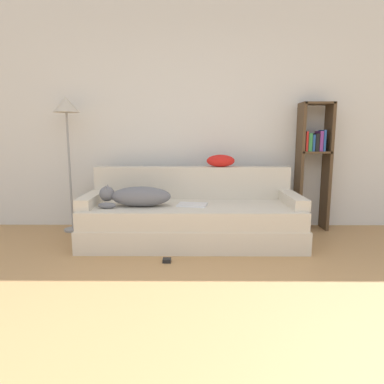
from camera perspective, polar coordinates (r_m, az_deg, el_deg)
wall_back at (r=4.30m, az=1.09°, el=12.23°), size 8.15×0.06×2.70m
couch at (r=3.68m, az=0.01°, el=-5.31°), size 2.28×0.89×0.42m
couch_backrest at (r=3.97m, az=0.04°, el=1.58°), size 2.24×0.15×0.37m
couch_arm_left at (r=3.77m, az=-16.39°, el=-1.19°), size 0.15×0.70×0.11m
couch_arm_right at (r=3.76m, az=16.46°, el=-1.23°), size 0.15×0.70×0.11m
dog at (r=3.56m, az=-9.23°, el=-0.71°), size 0.74×0.28×0.22m
laptop at (r=3.57m, az=0.06°, el=-2.13°), size 0.33×0.26×0.02m
throw_pillow at (r=3.95m, az=4.79°, el=5.21°), size 0.32×0.20×0.14m
bookshelf at (r=4.37m, az=19.59°, el=5.38°), size 0.37×0.26×1.52m
floor_lamp at (r=4.27m, az=-20.18°, el=11.80°), size 0.29×0.29×1.57m
power_adapter at (r=3.18m, az=-4.21°, el=-11.29°), size 0.07×0.07×0.03m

